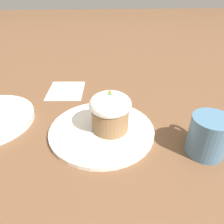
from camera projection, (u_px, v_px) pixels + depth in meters
name	position (u px, v px, depth m)	size (l,w,h in m)	color
ground_plane	(104.00, 132.00, 0.53)	(4.00, 4.00, 0.00)	brown
dessert_plate	(104.00, 130.00, 0.53)	(0.25, 0.25, 0.01)	white
carrot_cake	(112.00, 110.00, 0.51)	(0.10, 0.10, 0.10)	olive
spoon	(98.00, 132.00, 0.51)	(0.04, 0.12, 0.01)	#B7B7BC
coffee_cup	(210.00, 135.00, 0.45)	(0.11, 0.08, 0.09)	teal
paper_napkin	(67.00, 90.00, 0.71)	(0.14, 0.12, 0.00)	white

